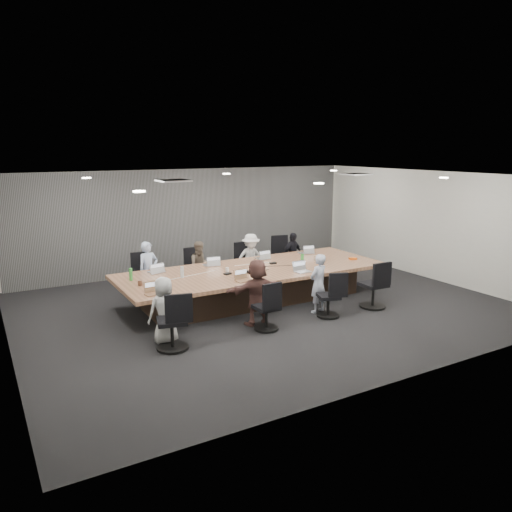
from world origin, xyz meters
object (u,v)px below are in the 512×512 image
person_4 (164,310)px  stapler (250,272)px  conference_table (254,283)px  chair_3 (285,258)px  bottle_green_left (131,274)px  canvas_bag (319,258)px  person_0 (149,270)px  laptop_6 (303,272)px  laptop_2 (262,258)px  bottle_clear (182,272)px  chair_6 (328,300)px  laptop_5 (243,281)px  person_2 (251,259)px  person_6 (318,283)px  chair_4 (172,326)px  person_1 (201,266)px  mug_brown (140,283)px  chair_0 (144,279)px  snack_packet (353,259)px  person_5 (257,292)px  chair_7 (373,288)px  laptop_0 (156,272)px  chair_5 (266,311)px  person_3 (292,255)px  laptop_3 (305,253)px  chair_1 (195,273)px  bottle_green_right (302,260)px  laptop_1 (210,265)px  chair_2 (244,266)px  laptop_4 (154,294)px

person_4 → stapler: (2.30, 1.05, 0.18)m
conference_table → chair_3: chair_3 is taller
bottle_green_left → canvas_bag: bearing=-6.6°
person_0 → laptop_6: 3.49m
laptop_2 → bottle_clear: 2.45m
chair_6 → laptop_5: 1.77m
person_2 → person_6: 2.70m
chair_4 → person_1: 3.58m
chair_3 → mug_brown: bearing=34.5°
chair_0 → snack_packet: snack_packet is taller
person_5 → chair_7: bearing=175.1°
person_2 → bottle_clear: person_2 is taller
laptop_0 → laptop_5: bearing=118.4°
conference_table → chair_5: size_ratio=8.14×
person_3 → canvas_bag: person_3 is taller
laptop_3 → chair_1: bearing=-11.1°
person_5 → chair_0: bearing=-64.7°
bottle_green_right → bottle_clear: 2.79m
laptop_2 → laptop_1: bearing=-2.5°
laptop_5 → laptop_6: size_ratio=0.89×
laptop_1 → bottle_clear: 1.20m
bottle_clear → chair_2: bearing=34.6°
person_5 → laptop_4: bearing=-13.8°
chair_4 → person_4: (0.00, 0.35, 0.17)m
chair_3 → laptop_4: bearing=42.0°
person_3 → laptop_4: bearing=-167.5°
chair_3 → person_5: (-2.64, -3.05, 0.22)m
chair_6 → person_3: 3.28m
chair_3 → canvas_bag: size_ratio=3.37×
bottle_green_right → laptop_4: bearing=-172.2°
conference_table → stapler: size_ratio=34.96×
person_1 → person_5: person_5 is taller
laptop_6 → person_6: bearing=-92.4°
chair_7 → bottle_clear: size_ratio=3.71×
chair_2 → person_6: person_6 is taller
chair_0 → stapler: size_ratio=4.45×
chair_0 → chair_6: bearing=135.6°
person_4 → stapler: person_4 is taller
chair_0 → bottle_clear: size_ratio=3.30×
person_1 → chair_4: bearing=-114.4°
person_3 → mug_brown: (-4.55, -1.44, 0.20)m
person_4 → laptop_6: size_ratio=3.47×
stapler → canvas_bag: bearing=6.6°
person_3 → person_5: (-2.64, -2.70, 0.06)m
laptop_3 → person_5: person_5 is taller
person_0 → bottle_clear: person_0 is taller
laptop_6 → conference_table: bearing=131.6°
person_0 → person_2: 2.66m
conference_table → chair_3: bearing=41.1°
stapler → bottle_green_left: bearing=165.4°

